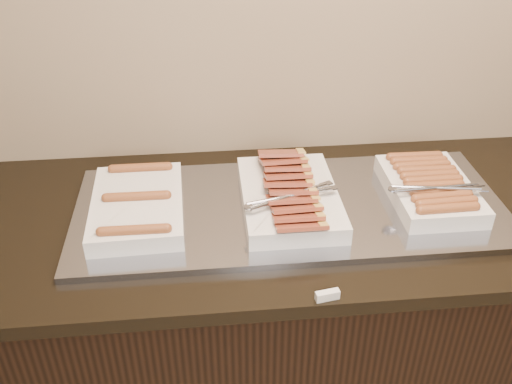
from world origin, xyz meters
The scene contains 6 objects.
counter centered at (0.00, 2.13, 0.45)m, with size 2.06×0.76×0.90m.
warming_tray centered at (0.00, 2.13, 0.91)m, with size 1.20×0.50×0.02m, color #9497A1.
dish_left centered at (-0.42, 2.13, 0.95)m, with size 0.25×0.37×0.07m.
dish_center centered at (-0.01, 2.13, 0.95)m, with size 0.28×0.41×0.10m.
dish_right centered at (0.40, 2.13, 0.95)m, with size 0.26×0.34×0.08m.
label_holder centered at (0.03, 1.77, 0.91)m, with size 0.06×0.02×0.02m, color silver.
Camera 1 is at (-0.23, 0.82, 1.82)m, focal length 40.00 mm.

